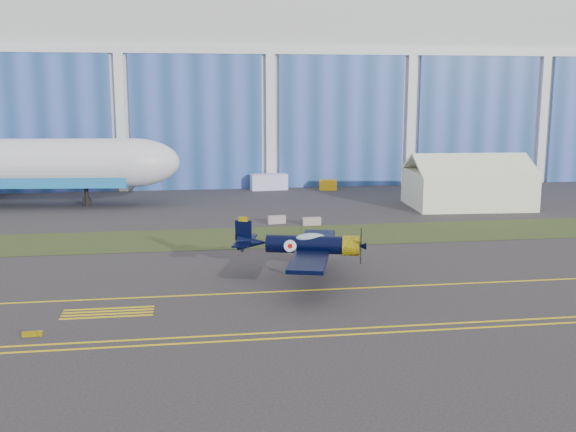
{
  "coord_description": "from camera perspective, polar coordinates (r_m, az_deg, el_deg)",
  "views": [
    {
      "loc": [
        -12.41,
        -52.4,
        14.54
      ],
      "look_at": [
        -3.6,
        6.83,
        3.45
      ],
      "focal_mm": 42.0,
      "sensor_mm": 36.0,
      "label": 1
    }
  ],
  "objects": [
    {
      "name": "tent",
      "position": [
        89.04,
        14.99,
        2.97
      ],
      "size": [
        15.45,
        11.74,
        6.88
      ],
      "rotation": [
        0.0,
        0.0,
        -0.06
      ],
      "color": "white",
      "rests_on": "ground"
    },
    {
      "name": "guard_board_left",
      "position": [
        43.94,
        -20.84,
        -9.3
      ],
      "size": [
        1.2,
        0.15,
        0.35
      ],
      "primitive_type": "cube",
      "color": "yellow",
      "rests_on": "ground"
    },
    {
      "name": "barrier_a",
      "position": [
        75.2,
        -0.97,
        -0.31
      ],
      "size": [
        2.06,
        0.86,
        0.9
      ],
      "primitive_type": "cube",
      "rotation": [
        0.0,
        0.0,
        0.13
      ],
      "color": "#9F8990",
      "rests_on": "ground"
    },
    {
      "name": "taxiway_centreline",
      "position": [
        51.11,
        5.99,
        -6.08
      ],
      "size": [
        200.0,
        0.2,
        0.02
      ],
      "primitive_type": "cube",
      "color": "yellow",
      "rests_on": "ground"
    },
    {
      "name": "shipping_container",
      "position": [
        101.28,
        -1.63,
        2.91
      ],
      "size": [
        5.59,
        2.59,
        2.35
      ],
      "primitive_type": "cube",
      "rotation": [
        0.0,
        0.0,
        0.08
      ],
      "color": "#CECDFE",
      "rests_on": "ground"
    },
    {
      "name": "warbird",
      "position": [
        52.32,
        1.45,
        -2.42
      ],
      "size": [
        14.74,
        16.39,
        4.1
      ],
      "rotation": [
        0.0,
        0.0,
        -0.27
      ],
      "color": "black",
      "rests_on": "ground"
    },
    {
      "name": "edge_line_far",
      "position": [
        43.34,
        8.81,
        -9.22
      ],
      "size": [
        80.0,
        0.2,
        0.02
      ],
      "primitive_type": "cube",
      "color": "yellow",
      "rests_on": "ground"
    },
    {
      "name": "hangar",
      "position": [
        124.81,
        -2.8,
        10.67
      ],
      "size": [
        220.0,
        45.7,
        30.0
      ],
      "color": "silver",
      "rests_on": "ground"
    },
    {
      "name": "tug",
      "position": [
        101.31,
        3.41,
        2.65
      ],
      "size": [
        2.79,
        2.0,
        1.5
      ],
      "primitive_type": "cube",
      "rotation": [
        0.0,
        0.0,
        -0.16
      ],
      "color": "#EDAF13",
      "rests_on": "ground"
    },
    {
      "name": "grass_median",
      "position": [
        69.09,
        2.08,
        -1.65
      ],
      "size": [
        260.0,
        10.0,
        0.02
      ],
      "primitive_type": "cube",
      "color": "#475128",
      "rests_on": "ground"
    },
    {
      "name": "ground",
      "position": [
        55.78,
        4.71,
        -4.65
      ],
      "size": [
        260.0,
        260.0,
        0.0
      ],
      "primitive_type": "plane",
      "color": "#363235",
      "rests_on": "ground"
    },
    {
      "name": "barrier_b",
      "position": [
        74.23,
        2.03,
        -0.46
      ],
      "size": [
        2.01,
        0.63,
        0.9
      ],
      "primitive_type": "cube",
      "rotation": [
        0.0,
        0.0,
        -0.01
      ],
      "color": "gray",
      "rests_on": "ground"
    },
    {
      "name": "edge_line_near",
      "position": [
        42.45,
        9.22,
        -9.67
      ],
      "size": [
        80.0,
        0.2,
        0.02
      ],
      "primitive_type": "cube",
      "color": "yellow",
      "rests_on": "ground"
    },
    {
      "name": "hold_short_ladder",
      "position": [
        46.96,
        -15.01,
        -7.9
      ],
      "size": [
        6.0,
        2.4,
        0.02
      ],
      "primitive_type": null,
      "color": "yellow",
      "rests_on": "ground"
    }
  ]
}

